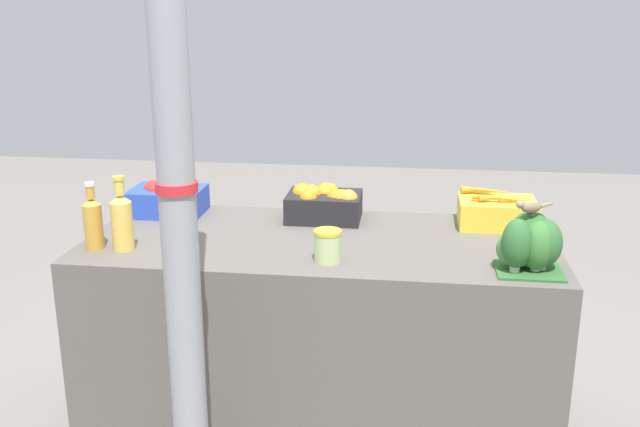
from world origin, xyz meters
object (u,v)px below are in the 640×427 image
juice_bottle_golden (122,220)px  pickle_jar (328,246)px  orange_crate (325,203)px  sparrow_bird (530,207)px  juice_bottle_amber (93,221)px  support_pole (179,223)px  carrot_crate (496,211)px  broccoli_pile (530,243)px  apple_crate (169,197)px

juice_bottle_golden → pickle_jar: juice_bottle_golden is taller
orange_crate → sparrow_bird: 0.91m
juice_bottle_amber → sparrow_bird: same height
support_pole → orange_crate: bearing=70.6°
support_pole → juice_bottle_amber: support_pole is taller
carrot_crate → broccoli_pile: 0.51m
orange_crate → sparrow_bird: size_ratio=2.32×
orange_crate → pickle_jar: orange_crate is taller
broccoli_pile → sparrow_bird: (-0.01, -0.01, 0.13)m
juice_bottle_amber → juice_bottle_golden: bearing=0.0°
broccoli_pile → juice_bottle_golden: (-1.44, 0.03, 0.02)m
juice_bottle_golden → support_pole: bearing=-50.1°
carrot_crate → juice_bottle_amber: (-1.49, -0.47, 0.04)m
support_pole → carrot_crate: 1.38m
juice_bottle_golden → pickle_jar: (0.76, -0.03, -0.06)m
apple_crate → pickle_jar: bearing=-34.1°
support_pole → pickle_jar: support_pole is taller
orange_crate → broccoli_pile: (0.75, -0.50, 0.03)m
carrot_crate → pickle_jar: carrot_crate is taller
pickle_jar → juice_bottle_golden: bearing=177.9°
carrot_crate → juice_bottle_golden: (-1.38, -0.47, 0.05)m
juice_bottle_golden → sparrow_bird: bearing=-1.4°
apple_crate → juice_bottle_amber: size_ratio=1.21×
support_pole → carrot_crate: (1.02, 0.91, -0.19)m
orange_crate → broccoli_pile: 0.91m
carrot_crate → pickle_jar: (-0.63, -0.50, -0.00)m
carrot_crate → broccoli_pile: broccoli_pile is taller
sparrow_bird → broccoli_pile: bearing=-175.8°
orange_crate → broccoli_pile: bearing=-33.5°
support_pole → juice_bottle_golden: 0.59m
orange_crate → juice_bottle_golden: juice_bottle_golden is taller
pickle_jar → apple_crate: bearing=145.9°
orange_crate → juice_bottle_golden: size_ratio=1.10×
juice_bottle_amber → orange_crate: bearing=30.6°
orange_crate → juice_bottle_amber: 0.92m
juice_bottle_golden → broccoli_pile: bearing=-1.2°
broccoli_pile → pickle_jar: (-0.68, 0.00, -0.04)m
carrot_crate → apple_crate: bearing=179.9°
broccoli_pile → sparrow_bird: 0.13m
apple_crate → broccoli_pile: size_ratio=1.37×
support_pole → sparrow_bird: (1.06, 0.40, -0.03)m
juice_bottle_amber → pickle_jar: juice_bottle_amber is taller
juice_bottle_amber → sparrow_bird: (1.54, -0.03, 0.12)m
pickle_jar → carrot_crate: bearing=38.5°
sparrow_bird → apple_crate: bearing=-40.8°
juice_bottle_golden → juice_bottle_amber: bearing=-180.0°
carrot_crate → sparrow_bird: bearing=-84.9°
orange_crate → broccoli_pile: size_ratio=1.37×
orange_crate → sparrow_bird: (0.74, -0.50, 0.15)m
carrot_crate → juice_bottle_golden: bearing=-161.2°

